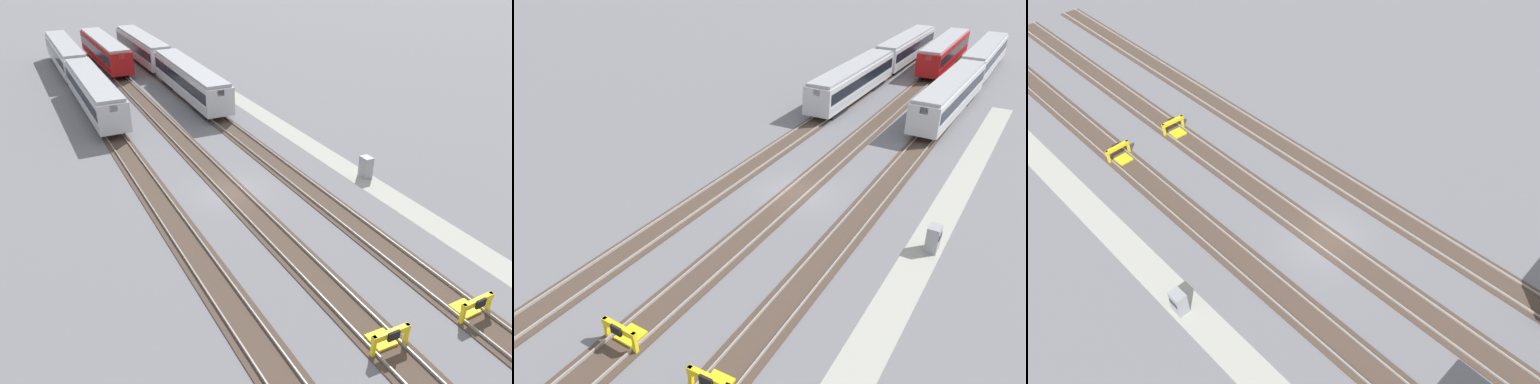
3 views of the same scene
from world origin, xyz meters
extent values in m
plane|color=slate|center=(0.00, 0.00, 0.00)|extent=(400.00, 400.00, 0.00)
cube|color=#9E9E93|center=(0.00, -9.64, 0.00)|extent=(54.00, 2.00, 0.01)
cube|color=#47382D|center=(0.00, -5.07, 0.03)|extent=(90.00, 2.24, 0.06)
cube|color=gray|center=(0.00, -4.36, 0.14)|extent=(90.00, 0.07, 0.15)
cube|color=gray|center=(0.00, -5.79, 0.14)|extent=(90.00, 0.07, 0.15)
cube|color=#47382D|center=(0.00, 0.00, 0.03)|extent=(90.00, 2.24, 0.06)
cube|color=gray|center=(0.00, 0.72, 0.14)|extent=(90.00, 0.07, 0.15)
cube|color=gray|center=(0.00, -0.72, 0.14)|extent=(90.00, 0.07, 0.15)
cube|color=#47382D|center=(0.00, 5.07, 0.03)|extent=(90.00, 2.24, 0.06)
cube|color=gray|center=(0.00, 5.79, 0.14)|extent=(90.00, 0.07, 0.15)
cube|color=gray|center=(0.00, 4.36, 0.14)|extent=(90.00, 0.07, 0.15)
cube|color=#B7BABF|center=(22.04, 5.05, 2.05)|extent=(18.00, 2.81, 2.70)
cube|color=black|center=(22.04, 5.05, 2.37)|extent=(17.28, 2.85, 1.08)
cube|color=#A8AAAF|center=(22.04, 5.05, 1.29)|extent=(17.64, 2.84, 0.54)
cube|color=#999BA0|center=(22.04, 5.05, 3.55)|extent=(17.46, 2.53, 0.30)
cube|color=red|center=(31.00, 5.06, 3.05)|extent=(0.08, 0.70, 0.56)
cube|color=red|center=(13.08, 5.05, 3.05)|extent=(0.08, 0.70, 0.56)
cube|color=black|center=(27.62, 5.06, 0.35)|extent=(3.60, 2.24, 0.70)
cube|color=black|center=(16.46, 5.05, 0.35)|extent=(3.60, 2.24, 0.70)
cube|color=#B7BABF|center=(40.80, -5.09, 2.05)|extent=(18.02, 2.91, 2.70)
cube|color=black|center=(40.80, -5.09, 2.37)|extent=(17.30, 2.95, 1.08)
cube|color=#A8AAAF|center=(40.80, -5.09, 1.29)|extent=(17.66, 2.94, 0.54)
cube|color=#999BA0|center=(40.80, -5.09, 3.55)|extent=(17.48, 2.63, 0.30)
cube|color=red|center=(49.76, -5.03, 3.05)|extent=(0.08, 0.70, 0.56)
cube|color=red|center=(31.84, -5.14, 3.05)|extent=(0.08, 0.70, 0.56)
cube|color=black|center=(46.38, -5.05, 0.35)|extent=(3.61, 2.26, 0.70)
cube|color=black|center=(35.22, -5.12, 0.35)|extent=(3.61, 2.26, 0.70)
cube|color=#B71414|center=(41.07, -0.03, 2.05)|extent=(18.05, 3.14, 2.70)
cube|color=black|center=(41.07, -0.03, 2.37)|extent=(17.33, 3.17, 1.08)
cube|color=#A80505|center=(41.07, -0.03, 1.29)|extent=(17.69, 3.16, 0.54)
cube|color=#999BA0|center=(41.07, -0.03, 3.55)|extent=(17.50, 2.85, 0.30)
cube|color=red|center=(50.03, 0.14, 3.05)|extent=(0.09, 0.70, 0.56)
cube|color=red|center=(32.11, -0.20, 3.05)|extent=(0.09, 0.70, 0.56)
cube|color=black|center=(46.65, 0.08, 0.35)|extent=(3.64, 2.31, 0.70)
cube|color=black|center=(35.49, -0.13, 0.35)|extent=(3.64, 2.31, 0.70)
cube|color=#B7BABF|center=(40.91, 5.06, 2.05)|extent=(18.01, 2.85, 2.70)
cube|color=black|center=(40.91, 5.06, 2.37)|extent=(17.29, 2.89, 1.08)
cube|color=#A8AAAF|center=(40.91, 5.06, 1.29)|extent=(17.65, 2.88, 0.54)
cube|color=#999BA0|center=(40.91, 5.06, 3.55)|extent=(17.47, 2.57, 0.30)
cube|color=red|center=(49.87, 5.04, 3.05)|extent=(0.08, 0.70, 0.56)
cube|color=red|center=(31.95, 5.09, 3.05)|extent=(0.08, 0.70, 0.56)
cube|color=black|center=(46.49, 5.05, 0.35)|extent=(3.61, 2.25, 0.70)
cube|color=black|center=(35.33, 5.08, 0.35)|extent=(3.61, 2.25, 0.70)
cube|color=#B7BABF|center=(22.04, -5.12, 2.05)|extent=(18.06, 3.21, 2.70)
cube|color=black|center=(22.04, -5.12, 2.37)|extent=(17.34, 3.23, 1.08)
cube|color=#A8AAAF|center=(22.04, -5.12, 1.29)|extent=(17.70, 3.23, 0.54)
cube|color=#999BA0|center=(22.04, -5.12, 3.55)|extent=(17.51, 2.92, 0.30)
cube|color=red|center=(30.99, -5.32, 3.05)|extent=(0.10, 0.70, 0.56)
cube|color=red|center=(13.08, -4.91, 3.05)|extent=(0.10, 0.70, 0.56)
cube|color=black|center=(27.61, -5.24, 0.35)|extent=(3.65, 2.32, 0.70)
cube|color=black|center=(16.46, -4.99, 0.35)|extent=(3.65, 2.32, 0.70)
cube|color=yellow|center=(-17.17, -4.17, 0.57)|extent=(0.19, 0.19, 1.15)
cube|color=yellow|center=(-17.12, -5.97, 0.57)|extent=(0.19, 0.19, 1.15)
cube|color=yellow|center=(-17.14, -5.07, 1.00)|extent=(0.30, 2.01, 0.30)
cube|color=yellow|center=(-16.59, -5.06, 0.09)|extent=(1.13, 1.11, 0.18)
cube|color=black|center=(-17.32, -5.08, 1.00)|extent=(0.14, 0.60, 0.44)
cube|color=yellow|center=(-16.91, 0.90, 0.57)|extent=(0.19, 0.19, 1.15)
cube|color=yellow|center=(-16.96, -0.90, 0.57)|extent=(0.19, 0.19, 1.15)
cube|color=yellow|center=(-16.93, 0.00, 1.00)|extent=(0.30, 2.01, 0.30)
cube|color=yellow|center=(-16.38, -0.02, 0.09)|extent=(1.13, 1.11, 0.18)
cube|color=black|center=(-17.11, 0.01, 1.00)|extent=(0.14, 0.60, 0.44)
cube|color=gray|center=(-2.32, -10.04, 0.80)|extent=(0.90, 0.70, 1.60)
cube|color=#333338|center=(-2.32, -10.40, 1.04)|extent=(0.70, 0.04, 0.36)
camera|label=1|loc=(-28.82, 12.69, 16.69)|focal=35.00mm
camera|label=2|loc=(-27.78, -14.20, 16.71)|focal=35.00mm
camera|label=3|loc=(13.56, -17.28, 25.16)|focal=35.00mm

